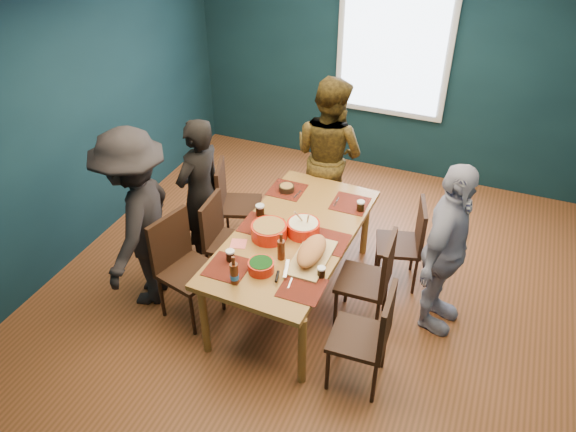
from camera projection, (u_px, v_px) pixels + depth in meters
name	position (u px, v px, depth m)	size (l,w,h in m)	color
room	(333.00, 149.00, 4.98)	(5.01, 5.01, 2.71)	brown
dining_table	(294.00, 240.00, 5.02)	(1.08, 2.02, 0.75)	olive
chair_left_far	(231.00, 198.00, 5.84)	(0.54, 0.54, 0.93)	black
chair_left_mid	(222.00, 235.00, 5.33)	(0.44, 0.44, 0.91)	black
chair_left_near	(181.00, 260.00, 4.94)	(0.55, 0.55, 1.00)	black
chair_right_far	(408.00, 238.00, 5.29)	(0.50, 0.50, 0.90)	black
chair_right_mid	(374.00, 275.00, 4.81)	(0.45, 0.45, 0.95)	black
chair_right_near	(371.00, 332.00, 4.27)	(0.45, 0.45, 0.96)	black
person_far_left	(200.00, 194.00, 5.46)	(0.57, 0.38, 1.57)	black
person_back	(329.00, 155.00, 5.94)	(0.84, 0.65, 1.72)	black
person_right	(446.00, 251.00, 4.68)	(0.95, 0.40, 1.63)	white
person_near_left	(138.00, 220.00, 4.94)	(1.13, 0.65, 1.74)	black
bowl_salad	(269.00, 231.00, 4.89)	(0.32, 0.32, 0.13)	red
bowl_dumpling	(303.00, 228.00, 4.94)	(0.29, 0.29, 0.27)	red
bowl_herbs	(261.00, 266.00, 4.54)	(0.22, 0.22, 0.09)	red
cutting_board	(311.00, 252.00, 4.65)	(0.33, 0.70, 0.15)	tan
small_bowl	(287.00, 188.00, 5.54)	(0.16, 0.16, 0.06)	black
beer_bottle_a	(234.00, 273.00, 4.39)	(0.07, 0.07, 0.26)	#441B0C
beer_bottle_b	(281.00, 249.00, 4.64)	(0.06, 0.06, 0.25)	#441B0C
cola_glass_a	(230.00, 255.00, 4.64)	(0.08, 0.08, 0.11)	black
cola_glass_b	(321.00, 272.00, 4.48)	(0.07, 0.07, 0.09)	black
cola_glass_c	(361.00, 206.00, 5.24)	(0.08, 0.08, 0.10)	black
cola_glass_d	(260.00, 210.00, 5.17)	(0.08, 0.08, 0.11)	black
napkin_a	(338.00, 241.00, 4.89)	(0.13, 0.13, 0.00)	#FF706B
napkin_b	(238.00, 244.00, 4.86)	(0.14, 0.14, 0.00)	#FF706B
napkin_c	(294.00, 293.00, 4.35)	(0.12, 0.12, 0.00)	#FF706B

